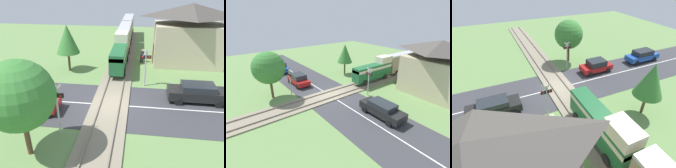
% 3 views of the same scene
% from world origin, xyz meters
% --- Properties ---
extents(ground_plane, '(60.00, 60.00, 0.00)m').
position_xyz_m(ground_plane, '(0.00, 0.00, 0.00)').
color(ground_plane, '#66894C').
extents(road_surface, '(48.00, 6.40, 0.02)m').
position_xyz_m(road_surface, '(0.00, 0.00, 0.01)').
color(road_surface, '#38383D').
rests_on(road_surface, ground_plane).
extents(track_bed, '(2.80, 48.00, 0.24)m').
position_xyz_m(track_bed, '(0.00, 0.00, 0.07)').
color(track_bed, gray).
rests_on(track_bed, ground_plane).
extents(train, '(1.58, 20.48, 3.18)m').
position_xyz_m(train, '(0.00, 14.37, 1.88)').
color(train, '#1E6033').
rests_on(train, track_bed).
extents(car_near_crossing, '(3.74, 1.85, 1.52)m').
position_xyz_m(car_near_crossing, '(-5.37, -1.44, 0.79)').
color(car_near_crossing, '#A81919').
rests_on(car_near_crossing, ground_plane).
extents(car_far_side, '(4.44, 1.82, 1.46)m').
position_xyz_m(car_far_side, '(6.54, 1.44, 0.78)').
color(car_far_side, black).
rests_on(car_far_side, ground_plane).
extents(car_behind_queue, '(4.56, 1.80, 1.54)m').
position_xyz_m(car_behind_queue, '(-12.60, -1.44, 0.80)').
color(car_behind_queue, '#1E4CA8').
rests_on(car_behind_queue, ground_plane).
extents(crossing_signal_west_approach, '(0.90, 0.18, 3.39)m').
position_xyz_m(crossing_signal_west_approach, '(-2.56, -3.68, 2.16)').
color(crossing_signal_west_approach, '#B7B7B7').
rests_on(crossing_signal_west_approach, ground_plane).
extents(crossing_signal_east_approach, '(0.90, 0.18, 3.39)m').
position_xyz_m(crossing_signal_east_approach, '(2.56, 3.68, 2.16)').
color(crossing_signal_east_approach, '#B7B7B7').
rests_on(crossing_signal_east_approach, ground_plane).
extents(station_building, '(7.64, 4.49, 6.42)m').
position_xyz_m(station_building, '(7.06, 9.88, 3.13)').
color(station_building, '#C6B793').
rests_on(station_building, ground_plane).
extents(pedestrian_by_station, '(0.37, 0.37, 1.51)m').
position_xyz_m(pedestrian_by_station, '(2.28, 9.73, 0.69)').
color(pedestrian_by_station, '#333338').
rests_on(pedestrian_by_station, ground_plane).
extents(tree_roadside_hedge, '(2.31, 2.31, 4.69)m').
position_xyz_m(tree_roadside_hedge, '(-5.08, 6.32, 3.28)').
color(tree_roadside_hedge, brown).
rests_on(tree_roadside_hedge, ground_plane).
extents(tree_beyond_track, '(3.56, 3.56, 5.36)m').
position_xyz_m(tree_beyond_track, '(-3.63, -5.52, 3.57)').
color(tree_beyond_track, brown).
rests_on(tree_beyond_track, ground_plane).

